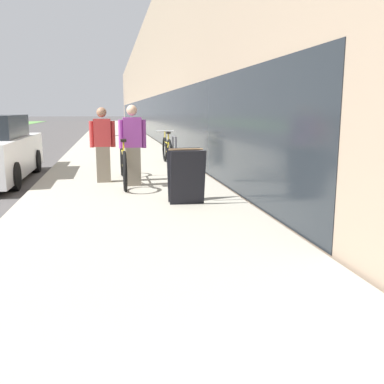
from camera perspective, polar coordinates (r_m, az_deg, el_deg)
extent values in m
cube|color=#A39E8E|center=(27.49, -10.15, 7.42)|extent=(3.78, 70.00, 0.15)
cube|color=gray|center=(36.23, 0.85, 13.85)|extent=(10.00, 70.00, 7.06)
cube|color=#1E2328|center=(35.52, -7.15, 10.15)|extent=(0.10, 63.00, 2.20)
torus|color=black|center=(10.03, -9.33, 4.31)|extent=(0.06, 0.77, 0.77)
torus|color=black|center=(8.08, -8.94, 2.76)|extent=(0.06, 0.77, 0.77)
cylinder|color=yellow|center=(9.03, -9.20, 5.08)|extent=(0.04, 1.67, 0.04)
cylinder|color=yellow|center=(8.65, -9.10, 4.11)|extent=(0.04, 0.99, 0.35)
cylinder|color=yellow|center=(8.39, -9.11, 5.73)|extent=(0.03, 0.03, 0.32)
cube|color=black|center=(8.37, -9.14, 6.81)|extent=(0.11, 0.22, 0.05)
cylinder|color=yellow|center=(9.83, -9.37, 6.52)|extent=(0.03, 0.03, 0.33)
cylinder|color=silver|center=(9.82, -9.40, 7.49)|extent=(0.52, 0.03, 0.03)
cube|color=#756B5B|center=(8.71, -7.84, 3.39)|extent=(0.30, 0.21, 0.77)
cube|color=#933D93|center=(8.65, -7.96, 7.88)|extent=(0.36, 0.21, 0.59)
cylinder|color=#933D93|center=(8.64, -9.47, 7.63)|extent=(0.09, 0.09, 0.56)
cylinder|color=#933D93|center=(8.66, -6.45, 7.71)|extent=(0.09, 0.09, 0.56)
sphere|color=tan|center=(8.64, -8.04, 10.74)|extent=(0.21, 0.21, 0.21)
cube|color=#756B5B|center=(9.25, -11.72, 3.64)|extent=(0.29, 0.21, 0.75)
cube|color=#B23333|center=(9.19, -11.88, 7.74)|extent=(0.35, 0.21, 0.58)
cylinder|color=#B23333|center=(9.20, -13.25, 7.50)|extent=(0.09, 0.09, 0.54)
cylinder|color=#B23333|center=(9.19, -10.48, 7.60)|extent=(0.09, 0.09, 0.54)
sphere|color=#936B51|center=(9.18, -11.98, 10.36)|extent=(0.20, 0.20, 0.20)
cylinder|color=#4C4C51|center=(10.96, -2.18, 5.14)|extent=(0.05, 0.05, 0.82)
cylinder|color=#4C4C51|center=(11.50, -2.59, 5.40)|extent=(0.05, 0.05, 0.82)
cylinder|color=#4C4C51|center=(11.19, -2.40, 7.36)|extent=(0.05, 0.55, 0.05)
torus|color=black|center=(12.72, -3.65, 5.72)|extent=(0.06, 0.73, 0.73)
torus|color=black|center=(11.74, -3.04, 5.29)|extent=(0.06, 0.73, 0.73)
cylinder|color=yellow|center=(12.21, -3.37, 6.55)|extent=(0.04, 0.85, 0.04)
cylinder|color=yellow|center=(12.02, -3.24, 5.99)|extent=(0.04, 0.52, 0.33)
cylinder|color=yellow|center=(11.89, -3.18, 7.16)|extent=(0.03, 0.03, 0.30)
cube|color=black|center=(11.88, -3.19, 7.89)|extent=(0.11, 0.22, 0.05)
cylinder|color=yellow|center=(12.61, -3.63, 7.41)|extent=(0.03, 0.03, 0.32)
cylinder|color=silver|center=(12.61, -3.64, 8.13)|extent=(0.52, 0.03, 0.03)
cube|color=black|center=(6.80, -0.55, 1.87)|extent=(0.56, 0.20, 0.89)
cube|color=black|center=(7.15, -1.07, 2.32)|extent=(0.56, 0.20, 0.89)
cylinder|color=#93704C|center=(6.92, -0.83, 5.71)|extent=(0.56, 0.03, 0.03)
cylinder|color=black|center=(12.30, -20.17, 3.88)|extent=(0.22, 0.60, 0.60)
cylinder|color=black|center=(9.63, -22.75, 1.92)|extent=(0.22, 0.60, 0.60)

